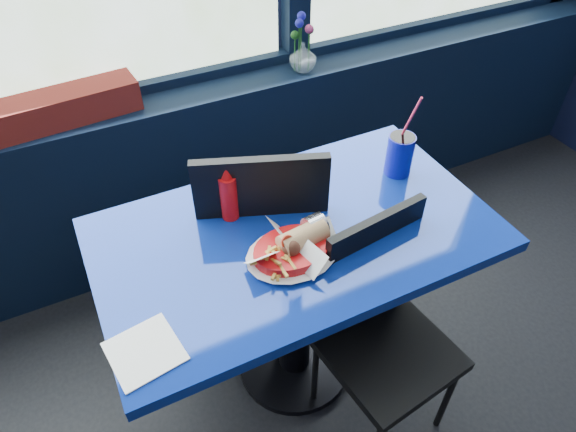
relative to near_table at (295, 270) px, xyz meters
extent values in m
cube|color=black|center=(-0.30, 0.87, -0.17)|extent=(5.00, 0.26, 0.80)
cube|color=black|center=(-0.30, 0.95, 0.24)|extent=(4.80, 0.08, 0.06)
cylinder|color=black|center=(0.00, 0.00, -0.55)|extent=(0.44, 0.44, 0.03)
cylinder|color=black|center=(0.00, 0.00, -0.23)|extent=(0.12, 0.12, 0.68)
cube|color=navy|center=(0.00, 0.00, 0.16)|extent=(1.20, 0.70, 0.04)
cube|color=black|center=(0.17, -0.31, -0.16)|extent=(0.42, 0.42, 0.04)
cube|color=black|center=(0.20, -0.13, 0.06)|extent=(0.36, 0.07, 0.41)
cylinder|color=black|center=(-0.01, -0.17, -0.38)|extent=(0.02, 0.02, 0.39)
cylinder|color=black|center=(0.36, -0.45, -0.38)|extent=(0.02, 0.02, 0.39)
cylinder|color=black|center=(0.31, -0.13, -0.38)|extent=(0.02, 0.02, 0.39)
cube|color=black|center=(-0.13, 0.31, -0.11)|extent=(0.56, 0.56, 0.04)
cube|color=black|center=(-0.06, 0.12, 0.15)|extent=(0.40, 0.18, 0.47)
cylinder|color=black|center=(0.11, 0.42, -0.35)|extent=(0.02, 0.02, 0.44)
cylinder|color=black|center=(-0.03, 0.07, -0.35)|extent=(0.02, 0.02, 0.44)
cylinder|color=black|center=(-0.24, 0.55, -0.35)|extent=(0.02, 0.02, 0.44)
cylinder|color=black|center=(-0.37, 0.20, -0.35)|extent=(0.02, 0.02, 0.44)
cube|color=maroon|center=(-0.53, 0.85, 0.29)|extent=(0.58, 0.19, 0.11)
imported|color=silver|center=(0.45, 0.82, 0.29)|extent=(0.15, 0.16, 0.12)
cylinder|color=#1E5919|center=(0.43, 0.82, 0.33)|extent=(0.01, 0.01, 0.19)
sphere|color=#2120BD|center=(0.43, 0.82, 0.44)|extent=(0.04, 0.04, 0.04)
cylinder|color=#1E5919|center=(0.47, 0.81, 0.32)|extent=(0.01, 0.01, 0.17)
sphere|color=#F04682|center=(0.47, 0.81, 0.41)|extent=(0.04, 0.04, 0.04)
cylinder|color=#1E5919|center=(0.45, 0.84, 0.34)|extent=(0.01, 0.01, 0.21)
sphere|color=#2120BD|center=(0.45, 0.84, 0.46)|extent=(0.04, 0.04, 0.04)
cylinder|color=#1E5919|center=(0.42, 0.83, 0.30)|extent=(0.01, 0.01, 0.14)
sphere|color=#1E5919|center=(0.42, 0.83, 0.39)|extent=(0.04, 0.04, 0.04)
cylinder|color=#1E5919|center=(0.48, 0.82, 0.31)|extent=(0.01, 0.01, 0.15)
sphere|color=#1E5919|center=(0.48, 0.82, 0.40)|extent=(0.04, 0.04, 0.04)
cylinder|color=red|center=(-0.06, -0.09, 0.20)|extent=(0.28, 0.28, 0.04)
cylinder|color=white|center=(-0.06, -0.09, 0.19)|extent=(0.27, 0.27, 0.00)
cylinder|color=silver|center=(0.03, -0.06, 0.23)|extent=(0.06, 0.08, 0.07)
sphere|color=#5A2D1F|center=(-0.07, -0.11, 0.24)|extent=(0.05, 0.05, 0.05)
cylinder|color=red|center=(-0.08, -0.10, 0.26)|extent=(0.04, 0.04, 0.01)
cylinder|color=red|center=(-0.15, 0.14, 0.26)|extent=(0.05, 0.05, 0.15)
cone|color=red|center=(-0.15, 0.14, 0.36)|extent=(0.04, 0.04, 0.05)
cylinder|color=#0D1091|center=(0.44, 0.10, 0.25)|extent=(0.09, 0.09, 0.14)
cylinder|color=black|center=(0.44, 0.10, 0.32)|extent=(0.08, 0.08, 0.01)
cylinder|color=#E93153|center=(0.45, 0.10, 0.39)|extent=(0.01, 0.07, 0.20)
cube|color=white|center=(-0.52, -0.21, 0.18)|extent=(0.19, 0.19, 0.00)
camera|label=1|loc=(-0.51, -0.99, 1.27)|focal=32.00mm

